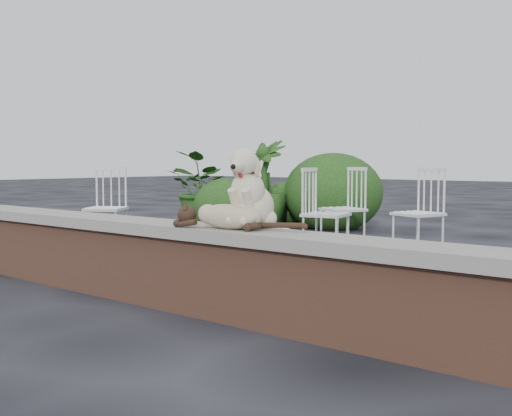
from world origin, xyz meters
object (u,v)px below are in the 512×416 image
Objects in this scene: chair_e at (326,213)px; chair_b at (343,208)px; cat at (227,215)px; potted_plant_a at (203,189)px; dog at (253,188)px; chair_a at (106,207)px; potted_plant_b at (263,185)px; chair_c at (266,229)px; chair_d at (418,212)px.

chair_e and chair_b have the same top height.
cat is 2.79m from chair_e.
dog is at bearing -42.31° from potted_plant_a.
cat is 1.11× the size of chair_a.
chair_e is (-0.99, 2.61, -0.20)m from cat.
chair_e is 1.00× the size of chair_b.
chair_c is at bearing -50.40° from potted_plant_b.
chair_b is 2.35m from potted_plant_b.
potted_plant_a is (-3.31, 1.54, 0.11)m from chair_e.
chair_d is 3.55m from chair_a.
chair_e is at bearing -11.19° from chair_a.
cat is 5.97m from potted_plant_a.
potted_plant_a reaches higher than chair_c.
potted_plant_a reaches higher than chair_a.
dog is 3.48m from chair_b.
chair_d is 0.81× the size of potted_plant_a.
dog reaches higher than chair_e.
chair_d is at bearing -20.24° from potted_plant_b.
potted_plant_a is 1.02m from potted_plant_b.
dog is 0.55× the size of chair_d.
chair_d is at bearing -57.39° from chair_e.
chair_b is 0.81× the size of potted_plant_a.
chair_e is 1.00× the size of chair_a.
potted_plant_a is at bearing 124.52° from cat.
chair_a is at bearing -70.73° from potted_plant_a.
potted_plant_b is at bearing 178.00° from chair_b.
chair_b and chair_d have the same top height.
chair_b is 3.16m from potted_plant_a.
chair_c is 0.81× the size of potted_plant_a.
chair_a is at bearing 98.92° from chair_e.
chair_c is 1.00× the size of chair_d.
chair_a is (-3.13, -1.67, 0.00)m from chair_d.
chair_b is (-1.25, 3.35, -0.20)m from cat.
chair_c is at bearing 112.22° from dog.
chair_e is 2.62m from chair_a.
chair_a is at bearing -116.35° from chair_b.
chair_c is at bearing -45.93° from chair_a.
potted_plant_b is (-2.08, 1.08, 0.19)m from chair_b.
chair_d is 4.10m from potted_plant_a.
chair_d is at bearing -4.76° from chair_a.
chair_e is at bearing -44.92° from chair_b.
chair_d is (-0.30, 3.31, -0.20)m from cat.
dog is at bearing -65.17° from chair_d.
chair_c and chair_d have the same top height.
chair_a is (-2.18, -1.71, 0.00)m from chair_b.
cat is at bearing 147.30° from chair_c.
chair_c is 2.37m from chair_d.
dog is at bearing 155.54° from chair_c.
cat is 1.07m from chair_c.
chair_e is (-1.07, 2.46, -0.37)m from dog.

